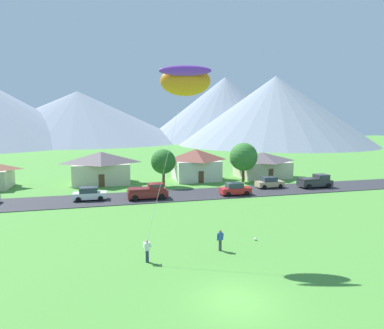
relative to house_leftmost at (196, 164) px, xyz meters
The scene contains 18 objects.
ground_plane 40.82m from the house_leftmost, 102.41° to the right, with size 400.00×400.00×0.00m, color #4C8E38.
road_strip 14.90m from the house_leftmost, 126.71° to the right, with size 160.00×7.52×0.08m, color #2D2D33.
mountain_central_ridge 134.86m from the house_leftmost, 101.65° to the left, with size 114.15×114.15×26.05m, color gray.
mountain_far_east_ridge 132.91m from the house_leftmost, 67.42° to the left, with size 89.10×89.10×34.69m, color gray.
mountain_east_ridge 102.46m from the house_leftmost, 53.96° to the left, with size 86.53×86.53×30.48m, color gray.
house_leftmost is the anchor object (origin of this frame).
house_right_center 16.02m from the house_leftmost, behind, with size 9.60×6.64×5.28m.
house_rightmost 12.60m from the house_leftmost, ahead, with size 9.56×7.31×4.58m.
tree_left_of_center 8.40m from the house_leftmost, 30.97° to the right, with size 4.69×4.69×6.67m.
tree_center 8.08m from the house_leftmost, 145.24° to the right, with size 3.88×3.88×5.90m.
parked_car_white_west_end 21.20m from the house_leftmost, 146.16° to the right, with size 4.27×2.21×1.68m.
parked_car_tan_mid_west 13.65m from the house_leftmost, 49.05° to the right, with size 4.21×2.10×1.68m.
parked_car_red_east_end 13.85m from the house_leftmost, 82.39° to the right, with size 4.21×2.09×1.68m.
pickup_truck_maroon_west_side 16.50m from the house_leftmost, 127.89° to the right, with size 5.22×2.36×1.99m.
pickup_truck_charcoal_east_side 19.86m from the house_leftmost, 36.56° to the right, with size 5.21×2.34×1.99m.
kite_flyer_with_kite 33.51m from the house_leftmost, 107.19° to the right, with size 5.99×4.32×14.53m.
watcher_person 33.18m from the house_leftmost, 102.32° to the right, with size 0.56×0.24×1.68m.
soccer_ball 31.27m from the house_leftmost, 96.22° to the right, with size 0.24×0.24×0.24m, color white.
Camera 1 is at (-7.10, -16.82, 10.05)m, focal length 31.73 mm.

